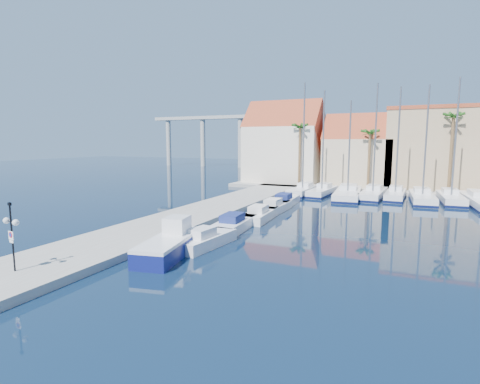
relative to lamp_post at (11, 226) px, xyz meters
The scene contains 24 objects.
ground 9.49m from the lamp_post, ahead, with size 260.00×260.00×0.00m, color black.
quay_west 14.94m from the lamp_post, 90.12° to the left, with size 6.00×77.00×0.50m, color gray.
shore_north 52.80m from the lamp_post, 68.92° to the left, with size 54.00×16.00×0.50m, color gray.
lamp_post is the anchor object (origin of this frame).
fishing_boat 8.76m from the lamp_post, 56.16° to the left, with size 3.35×6.70×2.24m.
motorboat_west_0 11.46m from the lamp_post, 58.28° to the left, with size 2.21×5.37×1.40m.
motorboat_west_1 16.14m from the lamp_post, 69.98° to the left, with size 2.45×6.44×1.40m.
motorboat_west_2 20.49m from the lamp_post, 73.05° to the left, with size 2.29×6.16×1.40m.
motorboat_west_3 24.66m from the lamp_post, 76.26° to the left, with size 1.92×5.99×1.40m.
motorboat_west_4 28.79m from the lamp_post, 78.85° to the left, with size 2.39×6.51×1.40m.
sailboat_0 37.76m from the lamp_post, 81.97° to the left, with size 2.59×8.55×14.74m.
sailboat_1 38.40m from the lamp_post, 78.21° to the left, with size 2.83×8.26×13.67m.
sailboat_2 38.70m from the lamp_post, 73.16° to the left, with size 3.87×11.53×12.17m.
sailboat_3 40.59m from the lamp_post, 69.51° to the left, with size 2.99×9.46×14.23m.
sailboat_4 41.81m from the lamp_post, 66.29° to the left, with size 2.41×8.17×13.69m.
sailboat_5 42.20m from the lamp_post, 62.03° to the left, with size 3.10×9.68×13.60m.
sailboat_6 44.22m from the lamp_post, 58.91° to the left, with size 2.83×8.79×14.33m.
building_0 48.36m from the lamp_post, 91.22° to the left, with size 12.30×9.00×13.50m.
building_1 49.50m from the lamp_post, 77.18° to the left, with size 10.30×8.00×11.00m.
building_2 54.00m from the lamp_post, 65.94° to the left, with size 14.20×10.20×11.50m.
palm_0 43.75m from the lamp_post, 86.07° to the left, with size 2.60×2.60×10.15m.
palm_1 45.42m from the lamp_post, 73.29° to the left, with size 2.60×2.60×9.15m.
palm_2 49.45m from the lamp_post, 62.01° to the left, with size 2.60×2.60×11.15m.
viaduct 88.79m from the lamp_post, 109.89° to the left, with size 48.00×2.20×14.45m.
Camera 1 is at (9.32, -13.29, 7.12)m, focal length 28.00 mm.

